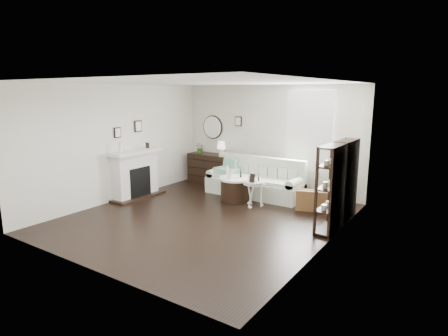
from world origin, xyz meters
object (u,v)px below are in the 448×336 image
Objects in this scene: sofa at (256,183)px; drum_table at (236,189)px; pedestal_table at (254,183)px; dresser at (211,169)px.

drum_table is at bearing -102.18° from sofa.
sofa reaches higher than pedestal_table.
sofa is 4.11× the size of pedestal_table.
drum_table is (1.51, -1.07, -0.14)m from dresser.
sofa is at bearing 77.82° from drum_table.
sofa is at bearing 116.86° from pedestal_table.
sofa is 1.71m from dresser.
dresser is 1.86m from drum_table.
pedestal_table is (0.44, -0.86, 0.23)m from sofa.
sofa is at bearing -13.40° from dresser.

